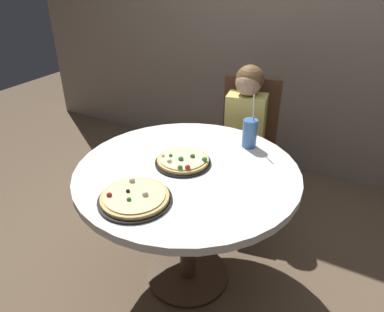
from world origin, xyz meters
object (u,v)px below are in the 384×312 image
dining_table (187,187)px  diner_child (241,154)px  pizza_veggie (183,161)px  soda_cup (250,133)px  pizza_cheese (135,198)px  chair_wooden (247,137)px

dining_table → diner_child: (0.01, 0.73, -0.16)m
diner_child → pizza_veggie: diner_child is taller
dining_table → pizza_veggie: 0.14m
pizza_veggie → diner_child: bearing=85.2°
diner_child → soda_cup: diner_child is taller
diner_child → pizza_veggie: (-0.06, -0.70, 0.28)m
dining_table → pizza_cheese: bearing=-100.9°
diner_child → pizza_cheese: size_ratio=3.32×
chair_wooden → pizza_cheese: chair_wooden is taller
chair_wooden → soda_cup: (0.20, -0.53, 0.30)m
diner_child → pizza_cheese: diner_child is taller
diner_child → pizza_cheese: (-0.08, -1.08, 0.28)m
dining_table → chair_wooden: chair_wooden is taller
pizza_cheese → dining_table: bearing=79.1°
diner_child → pizza_cheese: 1.12m
pizza_cheese → chair_wooden: bearing=87.7°
diner_child → pizza_cheese: bearing=-94.3°
dining_table → soda_cup: soda_cup is taller
dining_table → soda_cup: size_ratio=3.68×
soda_cup → chair_wooden: bearing=110.5°
chair_wooden → soda_cup: 0.64m
pizza_veggie → soda_cup: size_ratio=0.94×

